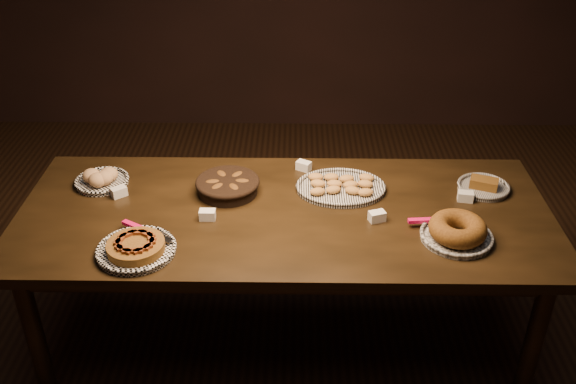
{
  "coord_description": "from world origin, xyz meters",
  "views": [
    {
      "loc": [
        0.05,
        -2.41,
        2.33
      ],
      "look_at": [
        0.01,
        0.05,
        0.82
      ],
      "focal_mm": 40.0,
      "sensor_mm": 36.0,
      "label": 1
    }
  ],
  "objects_px": {
    "bundt_cake_plate": "(457,231)",
    "apple_tart_plate": "(136,248)",
    "madeleine_platter": "(341,186)",
    "buffet_table": "(285,225)"
  },
  "relations": [
    {
      "from": "bundt_cake_plate",
      "to": "apple_tart_plate",
      "type": "bearing_deg",
      "value": 174.86
    },
    {
      "from": "buffet_table",
      "to": "apple_tart_plate",
      "type": "distance_m",
      "value": 0.68
    },
    {
      "from": "madeleine_platter",
      "to": "bundt_cake_plate",
      "type": "relative_size",
      "value": 1.22
    },
    {
      "from": "apple_tart_plate",
      "to": "bundt_cake_plate",
      "type": "bearing_deg",
      "value": -16.93
    },
    {
      "from": "madeleine_platter",
      "to": "bundt_cake_plate",
      "type": "bearing_deg",
      "value": -19.16
    },
    {
      "from": "apple_tart_plate",
      "to": "madeleine_platter",
      "type": "distance_m",
      "value": 1.0
    },
    {
      "from": "buffet_table",
      "to": "madeleine_platter",
      "type": "relative_size",
      "value": 5.72
    },
    {
      "from": "buffet_table",
      "to": "bundt_cake_plate",
      "type": "relative_size",
      "value": 6.95
    },
    {
      "from": "madeleine_platter",
      "to": "bundt_cake_plate",
      "type": "distance_m",
      "value": 0.61
    },
    {
      "from": "buffet_table",
      "to": "madeleine_platter",
      "type": "height_order",
      "value": "madeleine_platter"
    }
  ]
}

